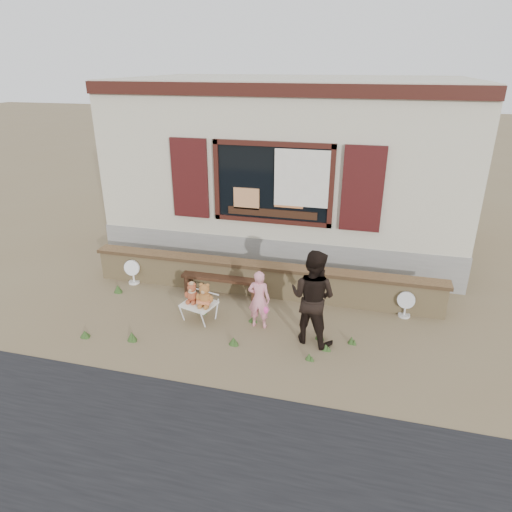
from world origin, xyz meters
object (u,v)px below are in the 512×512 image
(folding_chair, at_px, (199,305))
(child, at_px, (259,299))
(teddy_bear_right, at_px, (205,294))
(adult, at_px, (313,297))
(bench, at_px, (222,281))
(teddy_bear_left, at_px, (192,292))

(folding_chair, height_order, child, child)
(teddy_bear_right, relative_size, adult, 0.27)
(bench, relative_size, teddy_bear_right, 3.63)
(teddy_bear_left, height_order, child, child)
(folding_chair, xyz_separation_m, teddy_bear_right, (0.13, -0.04, 0.25))
(teddy_bear_left, distance_m, adult, 2.22)
(bench, relative_size, folding_chair, 2.43)
(bench, bearing_deg, folding_chair, -94.95)
(bench, bearing_deg, teddy_bear_left, -102.68)
(teddy_bear_right, bearing_deg, bench, 107.93)
(bench, height_order, teddy_bear_left, teddy_bear_left)
(child, bearing_deg, folding_chair, 2.10)
(bench, xyz_separation_m, teddy_bear_right, (0.05, -1.07, 0.26))
(bench, relative_size, adult, 0.98)
(teddy_bear_right, distance_m, child, 0.97)
(teddy_bear_left, distance_m, child, 1.24)
(adult, bearing_deg, bench, -13.07)
(bench, height_order, adult, adult)
(teddy_bear_right, height_order, child, child)
(teddy_bear_left, bearing_deg, bench, 92.83)
(bench, relative_size, teddy_bear_left, 4.19)
(folding_chair, relative_size, teddy_bear_right, 1.49)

